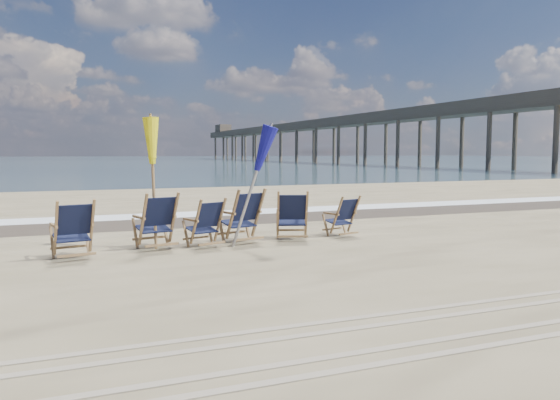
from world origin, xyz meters
The scene contains 13 objects.
ocean centered at (0.00, 128.00, 0.00)m, with size 400.00×400.00×0.00m, color #344B57.
surf_foam centered at (0.00, 8.30, 0.00)m, with size 200.00×1.40×0.01m, color silver.
wet_sand_strip centered at (0.00, 6.80, 0.00)m, with size 200.00×2.60×0.00m, color #42362A.
tire_tracks centered at (0.00, -2.80, 0.01)m, with size 80.00×1.30×0.01m, color gray, non-canonical shape.
beach_chair_0 centered at (-3.33, 2.42, 0.51)m, with size 0.66×0.74×1.03m, color black, non-canonical shape.
beach_chair_1 centered at (-1.86, 2.88, 0.53)m, with size 0.68×0.77×1.07m, color black, non-canonical shape.
beach_chair_2 centered at (-1.01, 2.76, 0.47)m, with size 0.60×0.68×0.94m, color black, non-canonical shape.
beach_chair_3 centered at (-0.16, 2.96, 0.54)m, with size 0.70×0.78×1.09m, color black, non-canonical shape.
beach_chair_4 centered at (0.80, 2.75, 0.52)m, with size 0.66×0.74×1.03m, color black, non-canonical shape.
beach_chair_5 centered at (2.01, 2.93, 0.44)m, with size 0.57×0.64×0.88m, color black, non-canonical shape.
umbrella_yellow centered at (-2.21, 2.97, 1.87)m, with size 0.30×0.30×2.41m.
umbrella_blue centered at (-0.51, 2.43, 1.82)m, with size 0.30×0.30×2.36m.
fishing_pier centered at (38.00, 74.00, 4.65)m, with size 4.40×140.00×9.30m, color #50463A, non-canonical shape.
Camera 1 is at (-3.80, -7.22, 1.79)m, focal length 35.00 mm.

